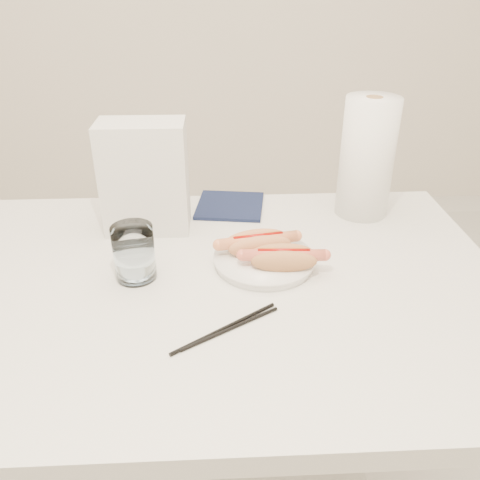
{
  "coord_description": "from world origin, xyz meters",
  "views": [
    {
      "loc": [
        0.04,
        -0.81,
        1.29
      ],
      "look_at": [
        0.08,
        0.03,
        0.82
      ],
      "focal_mm": 37.65,
      "sensor_mm": 36.0,
      "label": 1
    }
  ],
  "objects_px": {
    "plate": "(264,261)",
    "napkin_box": "(145,178)",
    "water_glass": "(134,253)",
    "paper_towel_roll": "(367,158)",
    "hotdog_right": "(283,258)",
    "table": "(200,305)",
    "hotdog_left": "(258,243)"
  },
  "relations": [
    {
      "from": "water_glass",
      "to": "napkin_box",
      "type": "xyz_separation_m",
      "value": [
        0.0,
        0.21,
        0.07
      ]
    },
    {
      "from": "hotdog_left",
      "to": "paper_towel_roll",
      "type": "height_order",
      "value": "paper_towel_roll"
    },
    {
      "from": "hotdog_left",
      "to": "paper_towel_roll",
      "type": "xyz_separation_m",
      "value": [
        0.27,
        0.21,
        0.1
      ]
    },
    {
      "from": "hotdog_left",
      "to": "paper_towel_roll",
      "type": "relative_size",
      "value": 0.59
    },
    {
      "from": "hotdog_left",
      "to": "plate",
      "type": "bearing_deg",
      "value": -74.68
    },
    {
      "from": "water_glass",
      "to": "table",
      "type": "bearing_deg",
      "value": -9.05
    },
    {
      "from": "napkin_box",
      "to": "paper_towel_roll",
      "type": "xyz_separation_m",
      "value": [
        0.51,
        0.06,
        0.02
      ]
    },
    {
      "from": "table",
      "to": "hotdog_left",
      "type": "relative_size",
      "value": 7.26
    },
    {
      "from": "plate",
      "to": "napkin_box",
      "type": "bearing_deg",
      "value": 144.96
    },
    {
      "from": "hotdog_right",
      "to": "water_glass",
      "type": "xyz_separation_m",
      "value": [
        -0.29,
        0.0,
        0.02
      ]
    },
    {
      "from": "hotdog_right",
      "to": "water_glass",
      "type": "height_order",
      "value": "water_glass"
    },
    {
      "from": "table",
      "to": "water_glass",
      "type": "height_order",
      "value": "water_glass"
    },
    {
      "from": "hotdog_left",
      "to": "napkin_box",
      "type": "height_order",
      "value": "napkin_box"
    },
    {
      "from": "napkin_box",
      "to": "paper_towel_roll",
      "type": "height_order",
      "value": "paper_towel_roll"
    },
    {
      "from": "paper_towel_roll",
      "to": "water_glass",
      "type": "bearing_deg",
      "value": -152.71
    },
    {
      "from": "hotdog_left",
      "to": "water_glass",
      "type": "relative_size",
      "value": 1.51
    },
    {
      "from": "water_glass",
      "to": "napkin_box",
      "type": "distance_m",
      "value": 0.22
    },
    {
      "from": "hotdog_right",
      "to": "paper_towel_roll",
      "type": "xyz_separation_m",
      "value": [
        0.22,
        0.27,
        0.1
      ]
    },
    {
      "from": "table",
      "to": "water_glass",
      "type": "bearing_deg",
      "value": 170.95
    },
    {
      "from": "water_glass",
      "to": "paper_towel_roll",
      "type": "xyz_separation_m",
      "value": [
        0.51,
        0.26,
        0.09
      ]
    },
    {
      "from": "hotdog_right",
      "to": "napkin_box",
      "type": "bearing_deg",
      "value": 146.03
    },
    {
      "from": "table",
      "to": "napkin_box",
      "type": "height_order",
      "value": "napkin_box"
    },
    {
      "from": "table",
      "to": "napkin_box",
      "type": "distance_m",
      "value": 0.32
    },
    {
      "from": "plate",
      "to": "napkin_box",
      "type": "distance_m",
      "value": 0.33
    },
    {
      "from": "hotdog_left",
      "to": "hotdog_right",
      "type": "height_order",
      "value": "hotdog_left"
    },
    {
      "from": "water_glass",
      "to": "hotdog_left",
      "type": "bearing_deg",
      "value": 12.77
    },
    {
      "from": "table",
      "to": "paper_towel_roll",
      "type": "xyz_separation_m",
      "value": [
        0.39,
        0.28,
        0.2
      ]
    },
    {
      "from": "table",
      "to": "hotdog_right",
      "type": "height_order",
      "value": "hotdog_right"
    },
    {
      "from": "hotdog_right",
      "to": "table",
      "type": "bearing_deg",
      "value": -172.06
    },
    {
      "from": "water_glass",
      "to": "paper_towel_roll",
      "type": "distance_m",
      "value": 0.58
    },
    {
      "from": "hotdog_right",
      "to": "napkin_box",
      "type": "relative_size",
      "value": 0.65
    },
    {
      "from": "table",
      "to": "hotdog_left",
      "type": "height_order",
      "value": "hotdog_left"
    }
  ]
}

